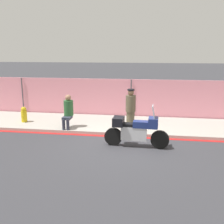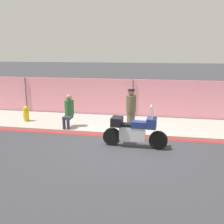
{
  "view_description": "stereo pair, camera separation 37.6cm",
  "coord_description": "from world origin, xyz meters",
  "px_view_note": "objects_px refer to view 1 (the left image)",
  "views": [
    {
      "loc": [
        0.92,
        -8.82,
        3.28
      ],
      "look_at": [
        -0.57,
        1.18,
        0.87
      ],
      "focal_mm": 42.0,
      "sensor_mm": 36.0,
      "label": 1
    },
    {
      "loc": [
        1.29,
        -8.76,
        3.28
      ],
      "look_at": [
        -0.57,
        1.18,
        0.87
      ],
      "focal_mm": 42.0,
      "sensor_mm": 36.0,
      "label": 2
    }
  ],
  "objects_px": {
    "officer_standing": "(131,108)",
    "motorcycle": "(136,130)",
    "person_seated_on_curb": "(68,110)",
    "fire_hydrant": "(24,114)"
  },
  "relations": [
    {
      "from": "fire_hydrant",
      "to": "person_seated_on_curb",
      "type": "bearing_deg",
      "value": -12.95
    },
    {
      "from": "officer_standing",
      "to": "fire_hydrant",
      "type": "relative_size",
      "value": 2.34
    },
    {
      "from": "motorcycle",
      "to": "person_seated_on_curb",
      "type": "bearing_deg",
      "value": 154.63
    },
    {
      "from": "person_seated_on_curb",
      "to": "fire_hydrant",
      "type": "bearing_deg",
      "value": 167.05
    },
    {
      "from": "officer_standing",
      "to": "fire_hydrant",
      "type": "bearing_deg",
      "value": 178.26
    },
    {
      "from": "motorcycle",
      "to": "officer_standing",
      "type": "xyz_separation_m",
      "value": [
        -0.33,
        1.92,
        0.34
      ]
    },
    {
      "from": "motorcycle",
      "to": "person_seated_on_curb",
      "type": "relative_size",
      "value": 1.64
    },
    {
      "from": "officer_standing",
      "to": "motorcycle",
      "type": "bearing_deg",
      "value": -80.18
    },
    {
      "from": "motorcycle",
      "to": "fire_hydrant",
      "type": "bearing_deg",
      "value": 160.89
    },
    {
      "from": "person_seated_on_curb",
      "to": "fire_hydrant",
      "type": "relative_size",
      "value": 1.98
    }
  ]
}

